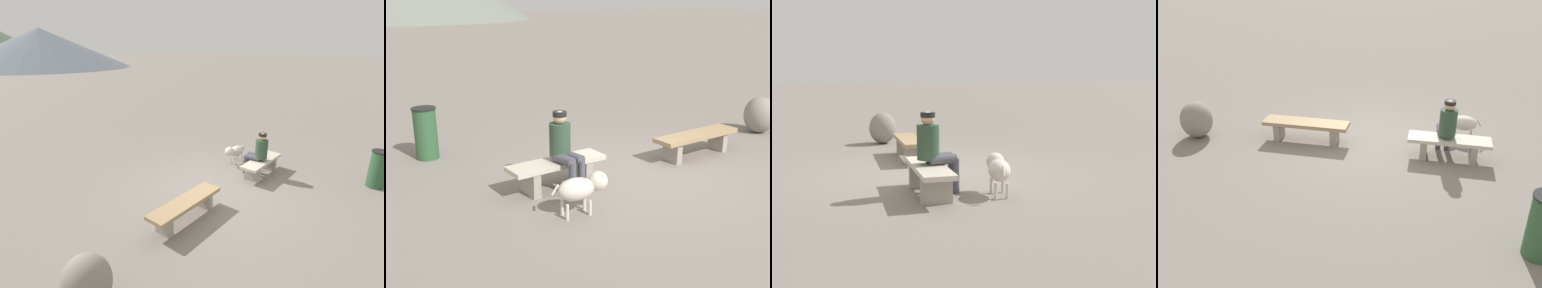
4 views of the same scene
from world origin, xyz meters
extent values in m
cube|color=gray|center=(0.00, 0.00, -0.03)|extent=(210.00, 210.00, 0.06)
cube|color=gray|center=(-2.02, -0.38, 0.18)|extent=(0.15, 0.37, 0.36)
cube|color=gray|center=(-0.79, -0.30, 0.18)|extent=(0.15, 0.37, 0.36)
cube|color=#A3845B|center=(-1.41, -0.34, 0.40)|extent=(1.83, 0.56, 0.08)
cube|color=gray|center=(1.08, -0.37, 0.19)|extent=(0.15, 0.44, 0.37)
cube|color=gray|center=(2.02, -0.31, 0.19)|extent=(0.15, 0.44, 0.37)
cube|color=beige|center=(1.55, -0.34, 0.41)|extent=(1.59, 0.55, 0.07)
cylinder|color=#2D4733|center=(1.48, -0.35, 0.77)|extent=(0.32, 0.32, 0.50)
sphere|color=#D8A87F|center=(1.48, -0.35, 1.11)|extent=(0.20, 0.20, 0.20)
cylinder|color=black|center=(1.48, -0.35, 1.17)|extent=(0.21, 0.21, 0.07)
cylinder|color=#4C4C56|center=(1.54, -0.14, 0.52)|extent=(0.22, 0.41, 0.15)
cylinder|color=#4C4C56|center=(1.50, 0.06, 0.26)|extent=(0.11, 0.11, 0.52)
cylinder|color=#4C4C56|center=(1.36, -0.17, 0.52)|extent=(0.22, 0.41, 0.15)
cylinder|color=#4C4C56|center=(1.33, 0.03, 0.26)|extent=(0.11, 0.11, 0.52)
ellipsoid|color=beige|center=(1.80, 0.64, 0.38)|extent=(0.55, 0.37, 0.31)
sphere|color=beige|center=(1.47, 0.67, 0.44)|extent=(0.27, 0.27, 0.27)
cylinder|color=beige|center=(1.62, 0.57, 0.11)|extent=(0.04, 0.04, 0.22)
cylinder|color=beige|center=(1.64, 0.74, 0.11)|extent=(0.04, 0.04, 0.22)
cylinder|color=beige|center=(1.95, 0.54, 0.11)|extent=(0.04, 0.04, 0.22)
cylinder|color=beige|center=(1.97, 0.71, 0.11)|extent=(0.04, 0.04, 0.22)
cylinder|color=beige|center=(2.10, 0.61, 0.42)|extent=(0.12, 0.04, 0.15)
ellipsoid|color=gray|center=(-3.75, -0.79, 0.39)|extent=(0.83, 0.83, 0.79)
camera|label=1|loc=(-4.97, -3.84, 3.37)|focal=26.56mm
camera|label=2|loc=(4.78, 5.56, 2.81)|focal=43.64mm
camera|label=3|loc=(7.97, -1.23, 1.73)|focal=42.76mm
camera|label=4|loc=(1.61, -7.61, 3.83)|focal=37.93mm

